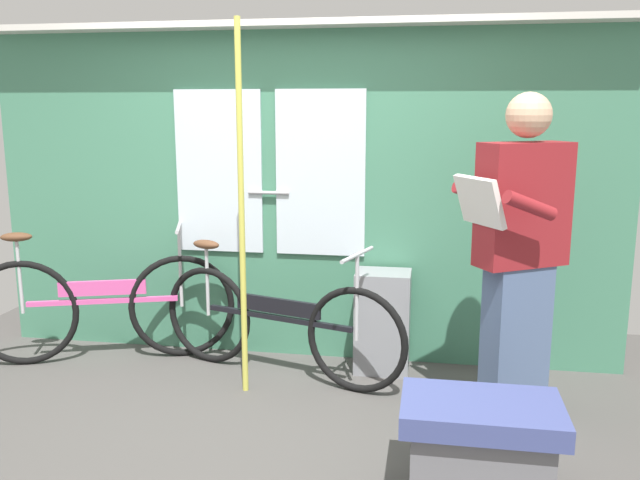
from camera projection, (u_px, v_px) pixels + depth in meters
name	position (u px, v px, depth m)	size (l,w,h in m)	color
ground_plane	(253.00, 444.00, 3.50)	(5.31, 4.19, 0.04)	#474442
train_door_wall	(299.00, 188.00, 4.51)	(4.31, 0.28, 2.25)	#427F60
bicycle_near_door	(277.00, 323.00, 4.27)	(1.69, 0.66, 0.87)	black
bicycle_leaning_behind	(102.00, 306.00, 4.53)	(1.69, 0.68, 0.93)	black
passenger_reading_newspaper	(519.00, 252.00, 3.58)	(0.65, 0.60, 1.79)	slate
trash_bin_by_wall	(383.00, 321.00, 4.37)	(0.35, 0.28, 0.67)	gray
handrail_pole	(242.00, 213.00, 3.90)	(0.04, 0.04, 2.21)	#C6C14C
bench_seat_corner	(480.00, 446.00, 2.95)	(0.70, 0.44, 0.45)	#3D477F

